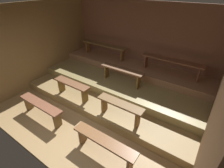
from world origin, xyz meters
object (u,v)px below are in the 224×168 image
(bench_lower_right, at_px, (120,107))
(bench_upper_right, at_px, (171,62))
(bench_middle_center, at_px, (122,72))
(bench_upper_left, at_px, (104,47))
(bench_floor_right, at_px, (104,143))
(bench_lower_left, at_px, (72,86))
(bench_floor_left, at_px, (41,106))

(bench_lower_right, height_order, bench_upper_right, bench_upper_right)
(bench_upper_right, bearing_deg, bench_lower_right, -101.93)
(bench_middle_center, bearing_deg, bench_upper_left, 145.06)
(bench_floor_right, xyz_separation_m, bench_lower_right, (-0.22, 0.95, 0.22))
(bench_lower_left, relative_size, bench_upper_left, 0.64)
(bench_middle_center, xyz_separation_m, bench_upper_left, (-1.43, 1.00, 0.24))
(bench_floor_right, bearing_deg, bench_lower_left, 153.17)
(bench_lower_left, relative_size, bench_lower_right, 1.00)
(bench_upper_left, distance_m, bench_upper_right, 2.58)
(bench_floor_left, xyz_separation_m, bench_upper_right, (2.34, 3.14, 0.70))
(bench_floor_right, height_order, bench_middle_center, bench_middle_center)
(bench_floor_left, relative_size, bench_upper_right, 0.77)
(bench_lower_left, relative_size, bench_middle_center, 0.86)
(bench_floor_left, xyz_separation_m, bench_floor_right, (2.09, 0.00, 0.00))
(bench_floor_right, bearing_deg, bench_floor_left, 180.00)
(bench_lower_right, distance_m, bench_upper_right, 2.29)
(bench_floor_right, bearing_deg, bench_lower_right, 102.87)
(bench_floor_left, distance_m, bench_floor_right, 2.09)
(bench_lower_right, distance_m, bench_upper_left, 3.09)
(bench_lower_right, bearing_deg, bench_upper_right, 78.07)
(bench_floor_right, height_order, bench_upper_left, bench_upper_left)
(bench_lower_left, bearing_deg, bench_upper_right, 45.89)
(bench_middle_center, bearing_deg, bench_floor_left, -118.84)
(bench_lower_left, xyz_separation_m, bench_middle_center, (0.96, 1.19, 0.24))
(bench_floor_left, height_order, bench_lower_right, bench_lower_right)
(bench_floor_right, distance_m, bench_upper_right, 3.22)
(bench_floor_left, relative_size, bench_middle_center, 1.05)
(bench_floor_left, distance_m, bench_lower_left, 1.00)
(bench_middle_center, distance_m, bench_upper_left, 1.76)
(bench_middle_center, xyz_separation_m, bench_upper_right, (1.16, 1.00, 0.24))
(bench_lower_right, xyz_separation_m, bench_upper_left, (-2.12, 2.19, 0.48))
(bench_upper_left, bearing_deg, bench_lower_right, -45.89)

